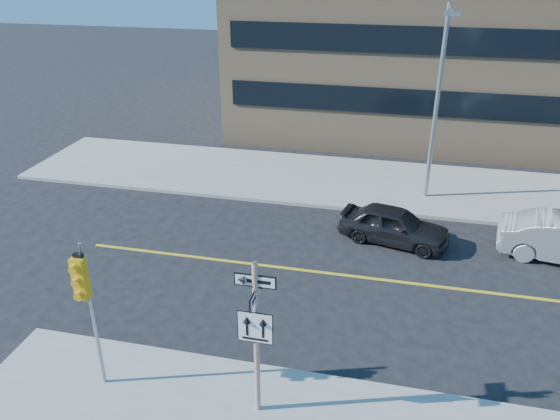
% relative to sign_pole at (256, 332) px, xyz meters
% --- Properties ---
extents(ground, '(120.00, 120.00, 0.00)m').
position_rel_sign_pole_xyz_m(ground, '(0.00, 2.51, -2.44)').
color(ground, black).
rests_on(ground, ground).
extents(sign_pole, '(0.92, 0.92, 4.06)m').
position_rel_sign_pole_xyz_m(sign_pole, '(0.00, 0.00, 0.00)').
color(sign_pole, beige).
rests_on(sign_pole, near_sidewalk).
extents(traffic_signal, '(0.32, 0.45, 4.00)m').
position_rel_sign_pole_xyz_m(traffic_signal, '(-4.00, -0.15, 0.59)').
color(traffic_signal, gray).
rests_on(traffic_signal, near_sidewalk).
extents(parked_car_a, '(2.54, 4.34, 1.39)m').
position_rel_sign_pole_xyz_m(parked_car_a, '(2.78, 9.27, -1.74)').
color(parked_car_a, black).
rests_on(parked_car_a, ground).
extents(streetlight_a, '(0.55, 2.25, 8.00)m').
position_rel_sign_pole_xyz_m(streetlight_a, '(4.00, 13.27, 2.32)').
color(streetlight_a, gray).
rests_on(streetlight_a, far_sidewalk).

